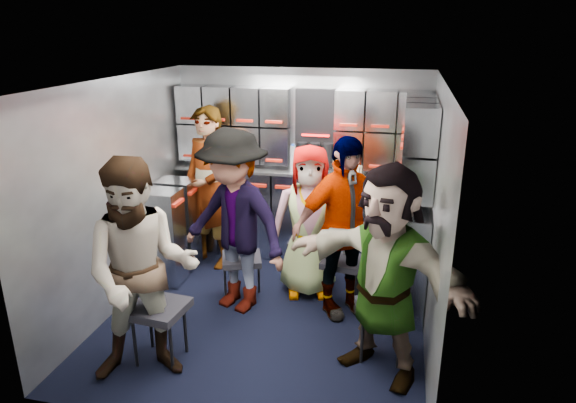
% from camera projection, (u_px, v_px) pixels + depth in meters
% --- Properties ---
extents(floor, '(3.00, 3.00, 0.00)m').
position_uv_depth(floor, '(268.00, 313.00, 4.75)').
color(floor, black).
rests_on(floor, ground).
extents(wall_back, '(2.80, 0.04, 2.10)m').
position_uv_depth(wall_back, '(301.00, 163.00, 5.79)').
color(wall_back, gray).
rests_on(wall_back, ground).
extents(wall_left, '(0.04, 3.00, 2.10)m').
position_uv_depth(wall_left, '(119.00, 195.00, 4.71)').
color(wall_left, gray).
rests_on(wall_left, ground).
extents(wall_right, '(0.04, 3.00, 2.10)m').
position_uv_depth(wall_right, '(435.00, 219.00, 4.12)').
color(wall_right, gray).
rests_on(wall_right, ground).
extents(ceiling, '(2.80, 3.00, 0.02)m').
position_uv_depth(ceiling, '(264.00, 82.00, 4.07)').
color(ceiling, silver).
rests_on(ceiling, wall_back).
extents(cart_bank_back, '(2.68, 0.38, 0.99)m').
position_uv_depth(cart_bank_back, '(297.00, 215.00, 5.78)').
color(cart_bank_back, '#9CA3AC').
rests_on(cart_bank_back, ground).
extents(cart_bank_left, '(0.38, 0.76, 0.99)m').
position_uv_depth(cart_bank_left, '(171.00, 230.00, 5.36)').
color(cart_bank_left, '#9CA3AC').
rests_on(cart_bank_left, ground).
extents(counter, '(2.68, 0.42, 0.03)m').
position_uv_depth(counter, '(297.00, 171.00, 5.61)').
color(counter, '#B4B7BC').
rests_on(counter, cart_bank_back).
extents(locker_bank_back, '(2.68, 0.28, 0.82)m').
position_uv_depth(locker_bank_back, '(299.00, 127.00, 5.51)').
color(locker_bank_back, '#9CA3AC').
rests_on(locker_bank_back, wall_back).
extents(locker_bank_right, '(0.28, 1.00, 0.82)m').
position_uv_depth(locker_bank_right, '(419.00, 146.00, 4.65)').
color(locker_bank_right, '#9CA3AC').
rests_on(locker_bank_right, wall_right).
extents(right_cabinet, '(0.28, 1.20, 1.00)m').
position_uv_depth(right_cabinet, '(410.00, 250.00, 4.88)').
color(right_cabinet, '#9CA3AC').
rests_on(right_cabinet, ground).
extents(coffee_niche, '(0.46, 0.16, 0.84)m').
position_uv_depth(coffee_niche, '(316.00, 128.00, 5.54)').
color(coffee_niche, black).
rests_on(coffee_niche, wall_back).
extents(red_latch_strip, '(2.60, 0.02, 0.03)m').
position_uv_depth(red_latch_strip, '(293.00, 188.00, 5.47)').
color(red_latch_strip, '#9C180C').
rests_on(red_latch_strip, cart_bank_back).
extents(jump_seat_near_left, '(0.45, 0.43, 0.49)m').
position_uv_depth(jump_seat_near_left, '(158.00, 311.00, 3.96)').
color(jump_seat_near_left, black).
rests_on(jump_seat_near_left, ground).
extents(jump_seat_mid_left, '(0.46, 0.45, 0.43)m').
position_uv_depth(jump_seat_mid_left, '(242.00, 261.00, 4.92)').
color(jump_seat_mid_left, black).
rests_on(jump_seat_mid_left, ground).
extents(jump_seat_center, '(0.43, 0.41, 0.50)m').
position_uv_depth(jump_seat_center, '(312.00, 243.00, 5.17)').
color(jump_seat_center, black).
rests_on(jump_seat_center, ground).
extents(jump_seat_mid_right, '(0.42, 0.40, 0.44)m').
position_uv_depth(jump_seat_mid_right, '(343.00, 264.00, 4.84)').
color(jump_seat_mid_right, black).
rests_on(jump_seat_mid_right, ground).
extents(jump_seat_near_right, '(0.47, 0.46, 0.45)m').
position_uv_depth(jump_seat_near_right, '(383.00, 312.00, 4.01)').
color(jump_seat_near_right, black).
rests_on(jump_seat_near_right, ground).
extents(attendant_standing, '(0.74, 0.61, 1.75)m').
position_uv_depth(attendant_standing, '(209.00, 188.00, 5.48)').
color(attendant_standing, black).
rests_on(attendant_standing, ground).
extents(attendant_arc_a, '(1.00, 0.90, 1.70)m').
position_uv_depth(attendant_arc_a, '(142.00, 273.00, 3.66)').
color(attendant_arc_a, black).
rests_on(attendant_arc_a, ground).
extents(attendant_arc_b, '(1.26, 0.99, 1.70)m').
position_uv_depth(attendant_arc_b, '(234.00, 222.00, 4.60)').
color(attendant_arc_b, black).
rests_on(attendant_arc_b, ground).
extents(attendant_arc_c, '(0.81, 0.62, 1.49)m').
position_uv_depth(attendant_arc_c, '(309.00, 222.00, 4.90)').
color(attendant_arc_c, black).
rests_on(attendant_arc_c, ground).
extents(attendant_arc_d, '(1.02, 0.90, 1.66)m').
position_uv_depth(attendant_arc_d, '(342.00, 228.00, 4.53)').
color(attendant_arc_d, black).
rests_on(attendant_arc_d, ground).
extents(attendant_arc_e, '(1.56, 1.20, 1.65)m').
position_uv_depth(attendant_arc_e, '(385.00, 274.00, 3.70)').
color(attendant_arc_e, black).
rests_on(attendant_arc_e, ground).
extents(bottle_left, '(0.06, 0.06, 0.27)m').
position_uv_depth(bottle_left, '(245.00, 156.00, 5.64)').
color(bottle_left, white).
rests_on(bottle_left, counter).
extents(bottle_mid, '(0.06, 0.06, 0.27)m').
position_uv_depth(bottle_mid, '(293.00, 158.00, 5.52)').
color(bottle_mid, white).
rests_on(bottle_mid, counter).
extents(bottle_right, '(0.07, 0.07, 0.23)m').
position_uv_depth(bottle_right, '(337.00, 163.00, 5.43)').
color(bottle_right, white).
rests_on(bottle_right, counter).
extents(cup_left, '(0.07, 0.07, 0.10)m').
position_uv_depth(cup_left, '(245.00, 164.00, 5.66)').
color(cup_left, '#C6B28C').
rests_on(cup_left, counter).
extents(cup_right, '(0.09, 0.09, 0.10)m').
position_uv_depth(cup_right, '(358.00, 170.00, 5.39)').
color(cup_right, '#C6B28C').
rests_on(cup_right, counter).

